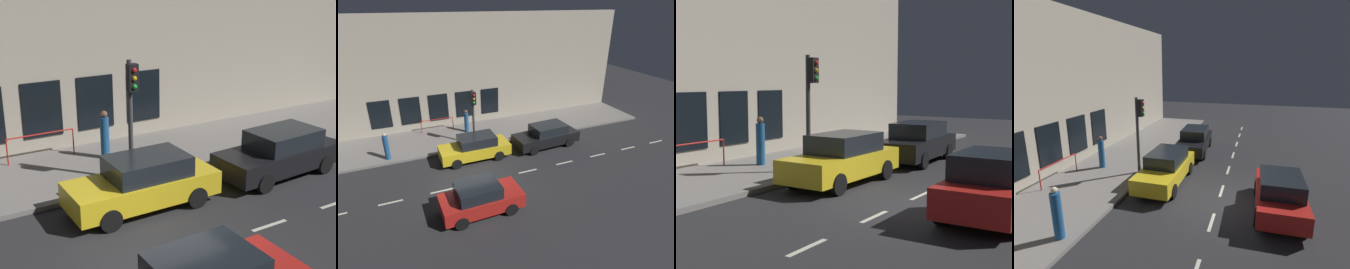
% 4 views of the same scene
% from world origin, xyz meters
% --- Properties ---
extents(ground_plane, '(60.00, 60.00, 0.00)m').
position_xyz_m(ground_plane, '(0.00, 0.00, 0.00)').
color(ground_plane, '#28282B').
extents(sidewalk, '(4.50, 32.00, 0.15)m').
position_xyz_m(sidewalk, '(6.25, 0.00, 0.07)').
color(sidewalk, gray).
rests_on(sidewalk, ground).
extents(building_facade, '(0.65, 32.00, 8.61)m').
position_xyz_m(building_facade, '(8.80, 0.00, 4.29)').
color(building_facade, '#B2A893').
rests_on(building_facade, ground).
extents(lane_centre_line, '(0.12, 27.20, 0.01)m').
position_xyz_m(lane_centre_line, '(0.00, -1.00, 0.00)').
color(lane_centre_line, beige).
rests_on(lane_centre_line, ground).
extents(traffic_light, '(0.50, 0.32, 3.94)m').
position_xyz_m(traffic_light, '(4.34, -1.63, 2.79)').
color(traffic_light, '#424244').
rests_on(traffic_light, sidewalk).
extents(parked_car_1, '(1.90, 3.96, 1.58)m').
position_xyz_m(parked_car_1, '(-2.38, 0.13, 0.79)').
color(parked_car_1, red).
rests_on(parked_car_1, ground).
extents(parked_car_2, '(2.06, 4.67, 1.58)m').
position_xyz_m(parked_car_2, '(2.59, -6.32, 0.79)').
color(parked_car_2, black).
rests_on(parked_car_2, ground).
extents(parked_car_3, '(1.84, 4.46, 1.58)m').
position_xyz_m(parked_car_3, '(2.76, -1.17, 0.79)').
color(parked_car_3, gold).
rests_on(parked_car_3, ground).
extents(pedestrian_0, '(0.38, 0.38, 1.77)m').
position_xyz_m(pedestrian_0, '(6.72, -1.70, 0.99)').
color(pedestrian_0, '#1E5189').
rests_on(pedestrian_0, sidewalk).
extents(pedestrian_1, '(0.44, 0.44, 1.80)m').
position_xyz_m(pedestrian_1, '(4.55, 4.09, 0.99)').
color(pedestrian_1, '#1E5189').
rests_on(pedestrian_1, sidewalk).
extents(red_railing, '(0.05, 2.47, 0.97)m').
position_xyz_m(red_railing, '(7.77, 0.34, 0.89)').
color(red_railing, red).
rests_on(red_railing, sidewalk).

